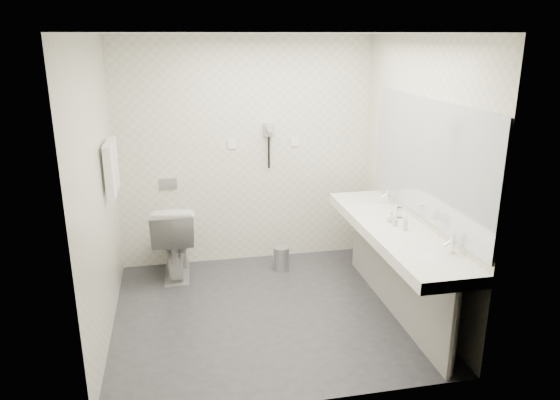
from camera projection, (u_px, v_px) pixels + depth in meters
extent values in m
plane|color=#2B2B31|center=(268.00, 312.00, 4.94)|extent=(2.80, 2.80, 0.00)
plane|color=white|center=(265.00, 33.00, 4.19)|extent=(2.80, 2.80, 0.00)
plane|color=silver|center=(246.00, 153.00, 5.78)|extent=(2.80, 0.00, 2.80)
plane|color=silver|center=(302.00, 238.00, 3.35)|extent=(2.80, 0.00, 2.80)
plane|color=silver|center=(98.00, 193.00, 4.29)|extent=(0.00, 2.60, 2.60)
plane|color=silver|center=(417.00, 176.00, 4.83)|extent=(0.00, 2.60, 2.60)
cube|color=white|center=(394.00, 231.00, 4.72)|extent=(0.55, 2.20, 0.10)
cube|color=gray|center=(394.00, 274.00, 4.85)|extent=(0.03, 2.15, 0.75)
cylinder|color=silver|center=(454.00, 334.00, 3.89)|extent=(0.06, 0.06, 0.75)
cylinder|color=silver|center=(359.00, 234.00, 5.83)|extent=(0.06, 0.06, 0.75)
cube|color=#B2BCC6|center=(427.00, 160.00, 4.58)|extent=(0.02, 2.20, 1.05)
ellipsoid|color=white|center=(428.00, 256.00, 4.10)|extent=(0.40, 0.31, 0.05)
ellipsoid|color=white|center=(368.00, 206.00, 5.32)|extent=(0.40, 0.31, 0.05)
cylinder|color=silver|center=(452.00, 244.00, 4.11)|extent=(0.04, 0.04, 0.15)
cylinder|color=silver|center=(387.00, 196.00, 5.33)|extent=(0.04, 0.04, 0.15)
imported|color=silver|center=(395.00, 221.00, 4.70)|extent=(0.05, 0.05, 0.09)
imported|color=silver|center=(391.00, 216.00, 4.81)|extent=(0.10, 0.10, 0.10)
imported|color=silver|center=(405.00, 224.00, 4.59)|extent=(0.06, 0.06, 0.12)
cylinder|color=silver|center=(399.00, 212.00, 4.92)|extent=(0.06, 0.06, 0.10)
imported|color=white|center=(174.00, 239.00, 5.61)|extent=(0.48, 0.82, 0.82)
cube|color=#B2B5BA|center=(169.00, 183.00, 5.69)|extent=(0.18, 0.02, 0.12)
cylinder|color=#B2B5BA|center=(281.00, 259.00, 5.81)|extent=(0.20, 0.20, 0.25)
cylinder|color=#B2B5BA|center=(281.00, 248.00, 5.77)|extent=(0.18, 0.18, 0.02)
cylinder|color=silver|center=(108.00, 144.00, 4.73)|extent=(0.02, 0.62, 0.02)
cube|color=white|center=(110.00, 171.00, 4.66)|extent=(0.07, 0.24, 0.48)
cube|color=white|center=(113.00, 164.00, 4.93)|extent=(0.07, 0.24, 0.48)
cube|color=#9A9A9F|center=(268.00, 130.00, 5.72)|extent=(0.10, 0.04, 0.14)
cylinder|color=#9A9A9F|center=(270.00, 128.00, 5.65)|extent=(0.08, 0.14, 0.08)
cylinder|color=black|center=(269.00, 153.00, 5.78)|extent=(0.02, 0.02, 0.35)
cube|color=white|center=(232.00, 144.00, 5.71)|extent=(0.09, 0.02, 0.09)
cube|color=white|center=(295.00, 142.00, 5.84)|extent=(0.09, 0.02, 0.09)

